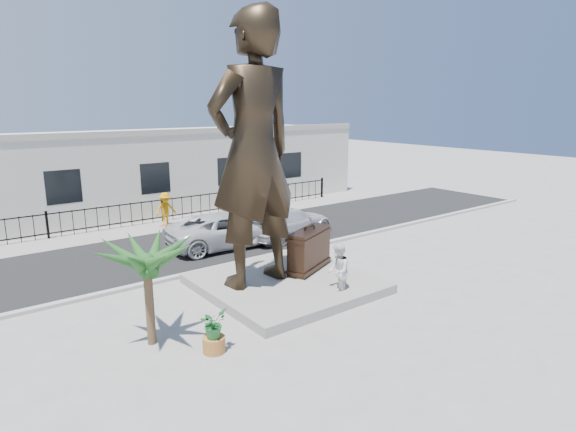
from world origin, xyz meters
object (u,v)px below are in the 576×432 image
(statue, at_px, (253,152))
(tourist, at_px, (338,271))
(suitcase, at_px, (309,250))
(car_white, at_px, (227,230))

(statue, height_order, tourist, statue)
(statue, xyz_separation_m, suitcase, (2.19, -0.14, -3.53))
(statue, bearing_deg, tourist, 125.83)
(tourist, bearing_deg, statue, -93.17)
(car_white, bearing_deg, tourist, -175.89)
(suitcase, bearing_deg, tourist, -127.24)
(statue, relative_size, tourist, 4.77)
(tourist, distance_m, car_white, 7.07)
(suitcase, bearing_deg, car_white, 69.69)
(statue, height_order, car_white, statue)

